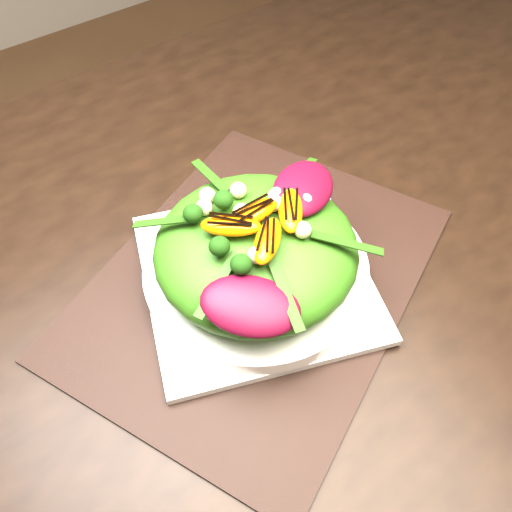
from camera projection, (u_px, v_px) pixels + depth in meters
floor at (324, 375)px, 1.40m from camera, size 4.00×4.00×0.01m
dining_table at (371, 160)px, 0.83m from camera, size 1.60×0.90×0.75m
placemat at (256, 280)px, 0.66m from camera, size 0.55×0.50×0.00m
plate_base at (256, 276)px, 0.65m from camera, size 0.34×0.34×0.01m
salad_bowl at (256, 269)px, 0.64m from camera, size 0.30×0.30×0.02m
lettuce_mound at (256, 249)px, 0.61m from camera, size 0.27×0.27×0.08m
radicchio_leaf at (303, 188)px, 0.62m from camera, size 0.12×0.10×0.02m
orange_segment at (253, 216)px, 0.58m from camera, size 0.07×0.03×0.02m
broccoli_floret at (203, 226)px, 0.57m from camera, size 0.04×0.04×0.03m
macadamia_nut at (295, 231)px, 0.57m from camera, size 0.02×0.02×0.02m
balsamic_drizzle at (253, 210)px, 0.57m from camera, size 0.05×0.01×0.00m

